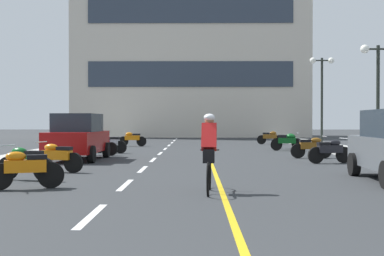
# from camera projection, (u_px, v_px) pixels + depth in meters

# --- Properties ---
(ground_plane) EXTENTS (140.00, 140.00, 0.00)m
(ground_plane) POSITION_uv_depth(u_px,v_px,m) (203.00, 155.00, 23.28)
(ground_plane) COLOR #2D3033
(curb_left) EXTENTS (2.40, 72.00, 0.12)m
(curb_left) POSITION_uv_depth(u_px,v_px,m) (61.00, 150.00, 26.34)
(curb_left) COLOR #A8A8A3
(curb_left) RESTS_ON ground
(curb_right) EXTENTS (2.40, 72.00, 0.12)m
(curb_right) POSITION_uv_depth(u_px,v_px,m) (343.00, 150.00, 26.23)
(curb_right) COLOR #A8A8A3
(curb_right) RESTS_ON ground
(lane_dash_1) EXTENTS (0.14, 2.20, 0.01)m
(lane_dash_1) POSITION_uv_depth(u_px,v_px,m) (91.00, 216.00, 8.30)
(lane_dash_1) COLOR silver
(lane_dash_1) RESTS_ON ground
(lane_dash_2) EXTENTS (0.14, 2.20, 0.01)m
(lane_dash_2) POSITION_uv_depth(u_px,v_px,m) (125.00, 185.00, 12.30)
(lane_dash_2) COLOR silver
(lane_dash_2) RESTS_ON ground
(lane_dash_3) EXTENTS (0.14, 2.20, 0.01)m
(lane_dash_3) POSITION_uv_depth(u_px,v_px,m) (143.00, 169.00, 16.30)
(lane_dash_3) COLOR silver
(lane_dash_3) RESTS_ON ground
(lane_dash_4) EXTENTS (0.14, 2.20, 0.01)m
(lane_dash_4) POSITION_uv_depth(u_px,v_px,m) (153.00, 160.00, 20.30)
(lane_dash_4) COLOR silver
(lane_dash_4) RESTS_ON ground
(lane_dash_5) EXTENTS (0.14, 2.20, 0.01)m
(lane_dash_5) POSITION_uv_depth(u_px,v_px,m) (160.00, 153.00, 24.30)
(lane_dash_5) COLOR silver
(lane_dash_5) RESTS_ON ground
(lane_dash_6) EXTENTS (0.14, 2.20, 0.01)m
(lane_dash_6) POSITION_uv_depth(u_px,v_px,m) (165.00, 149.00, 28.30)
(lane_dash_6) COLOR silver
(lane_dash_6) RESTS_ON ground
(lane_dash_7) EXTENTS (0.14, 2.20, 0.01)m
(lane_dash_7) POSITION_uv_depth(u_px,v_px,m) (169.00, 145.00, 32.30)
(lane_dash_7) COLOR silver
(lane_dash_7) RESTS_ON ground
(lane_dash_8) EXTENTS (0.14, 2.20, 0.01)m
(lane_dash_8) POSITION_uv_depth(u_px,v_px,m) (172.00, 143.00, 36.30)
(lane_dash_8) COLOR silver
(lane_dash_8) RESTS_ON ground
(lane_dash_9) EXTENTS (0.14, 2.20, 0.01)m
(lane_dash_9) POSITION_uv_depth(u_px,v_px,m) (174.00, 141.00, 40.30)
(lane_dash_9) COLOR silver
(lane_dash_9) RESTS_ON ground
(lane_dash_10) EXTENTS (0.14, 2.20, 0.01)m
(lane_dash_10) POSITION_uv_depth(u_px,v_px,m) (176.00, 139.00, 44.30)
(lane_dash_10) COLOR silver
(lane_dash_10) RESTS_ON ground
(lane_dash_11) EXTENTS (0.14, 2.20, 0.01)m
(lane_dash_11) POSITION_uv_depth(u_px,v_px,m) (178.00, 137.00, 48.30)
(lane_dash_11) COLOR silver
(lane_dash_11) RESTS_ON ground
(centre_line_yellow) EXTENTS (0.12, 66.00, 0.01)m
(centre_line_yellow) POSITION_uv_depth(u_px,v_px,m) (207.00, 151.00, 26.28)
(centre_line_yellow) COLOR gold
(centre_line_yellow) RESTS_ON ground
(office_building) EXTENTS (22.38, 8.51, 19.48)m
(office_building) POSITION_uv_depth(u_px,v_px,m) (191.00, 39.00, 51.35)
(office_building) COLOR beige
(office_building) RESTS_ON ground
(street_lamp_mid) EXTENTS (1.46, 0.36, 4.55)m
(street_lamp_mid) POSITION_uv_depth(u_px,v_px,m) (378.00, 73.00, 21.11)
(street_lamp_mid) COLOR black
(street_lamp_mid) RESTS_ON curb_right
(street_lamp_far) EXTENTS (1.46, 0.36, 5.21)m
(street_lamp_far) POSITION_uv_depth(u_px,v_px,m) (322.00, 81.00, 30.76)
(street_lamp_far) COLOR black
(street_lamp_far) RESTS_ON curb_right
(parked_car_mid) EXTENTS (1.99, 4.23, 1.82)m
(parked_car_mid) POSITION_uv_depth(u_px,v_px,m) (78.00, 137.00, 20.15)
(parked_car_mid) COLOR black
(parked_car_mid) RESTS_ON ground
(motorcycle_2) EXTENTS (1.64, 0.79, 0.92)m
(motorcycle_2) POSITION_uv_depth(u_px,v_px,m) (25.00, 168.00, 11.53)
(motorcycle_2) COLOR black
(motorcycle_2) RESTS_ON ground
(motorcycle_3) EXTENTS (1.64, 0.78, 0.92)m
(motorcycle_3) POSITION_uv_depth(u_px,v_px,m) (25.00, 162.00, 13.24)
(motorcycle_3) COLOR black
(motorcycle_3) RESTS_ON ground
(motorcycle_4) EXTENTS (1.66, 0.74, 0.92)m
(motorcycle_4) POSITION_uv_depth(u_px,v_px,m) (57.00, 157.00, 15.33)
(motorcycle_4) COLOR black
(motorcycle_4) RESTS_ON ground
(motorcycle_5) EXTENTS (1.68, 0.66, 0.92)m
(motorcycle_5) POSITION_uv_depth(u_px,v_px,m) (330.00, 150.00, 18.62)
(motorcycle_5) COLOR black
(motorcycle_5) RESTS_ON ground
(motorcycle_6) EXTENTS (1.70, 0.60, 0.92)m
(motorcycle_6) POSITION_uv_depth(u_px,v_px,m) (311.00, 147.00, 21.15)
(motorcycle_6) COLOR black
(motorcycle_6) RESTS_ON ground
(motorcycle_7) EXTENTS (1.68, 0.66, 0.92)m
(motorcycle_7) POSITION_uv_depth(u_px,v_px,m) (99.00, 145.00, 22.91)
(motorcycle_7) COLOR black
(motorcycle_7) RESTS_ON ground
(motorcycle_8) EXTENTS (1.65, 0.76, 0.92)m
(motorcycle_8) POSITION_uv_depth(u_px,v_px,m) (110.00, 143.00, 24.47)
(motorcycle_8) COLOR black
(motorcycle_8) RESTS_ON ground
(motorcycle_9) EXTENTS (1.68, 0.67, 0.92)m
(motorcycle_9) POSITION_uv_depth(u_px,v_px,m) (287.00, 142.00, 26.52)
(motorcycle_9) COLOR black
(motorcycle_9) RESTS_ON ground
(motorcycle_10) EXTENTS (1.64, 0.78, 0.92)m
(motorcycle_10) POSITION_uv_depth(u_px,v_px,m) (287.00, 140.00, 28.18)
(motorcycle_10) COLOR black
(motorcycle_10) RESTS_ON ground
(motorcycle_11) EXTENTS (1.70, 0.60, 0.92)m
(motorcycle_11) POSITION_uv_depth(u_px,v_px,m) (132.00, 139.00, 31.14)
(motorcycle_11) COLOR black
(motorcycle_11) RESTS_ON ground
(motorcycle_12) EXTENTS (1.69, 0.63, 0.92)m
(motorcycle_12) POSITION_uv_depth(u_px,v_px,m) (270.00, 137.00, 33.81)
(motorcycle_12) COLOR black
(motorcycle_12) RESTS_ON ground
(cyclist_rider) EXTENTS (0.42, 1.77, 1.71)m
(cyclist_rider) POSITION_uv_depth(u_px,v_px,m) (209.00, 151.00, 10.99)
(cyclist_rider) COLOR black
(cyclist_rider) RESTS_ON ground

